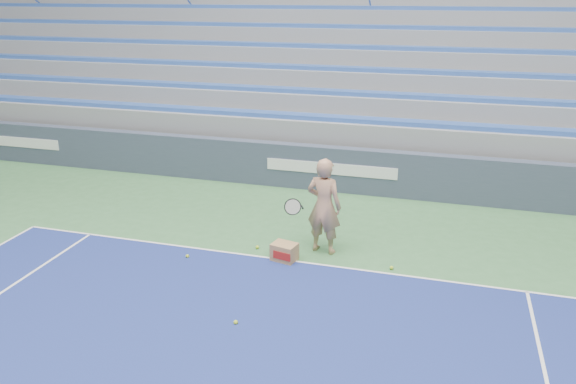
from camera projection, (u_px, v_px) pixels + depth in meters
The scene contains 8 objects.
sponsor_barrier at pixel (332, 169), 13.66m from camera, with size 30.00×0.32×1.10m.
bleachers at pixel (370, 65), 18.22m from camera, with size 31.00×9.15×7.30m.
tennis_player at pixel (324, 206), 10.30m from camera, with size 0.97×0.89×1.83m.
ball_box at pixel (284, 252), 10.20m from camera, with size 0.50×0.42×0.33m.
tennis_ball_0 at pixel (236, 322), 8.27m from camera, with size 0.07×0.07×0.07m, color #B9D32B.
tennis_ball_1 at pixel (187, 256), 10.33m from camera, with size 0.07×0.07×0.07m, color #B9D32B.
tennis_ball_2 at pixel (392, 268), 9.90m from camera, with size 0.07×0.07×0.07m, color #B9D32B.
tennis_ball_3 at pixel (257, 247), 10.70m from camera, with size 0.07×0.07×0.07m, color #B9D32B.
Camera 1 is at (2.61, 3.06, 4.65)m, focal length 35.00 mm.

